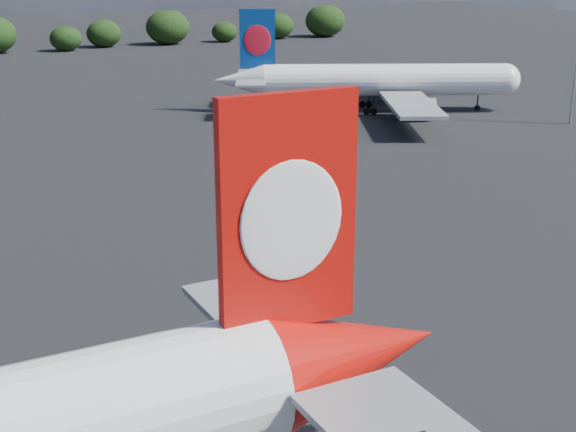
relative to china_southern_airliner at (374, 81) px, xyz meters
name	(u,v)px	position (x,y,z in m)	size (l,w,h in m)	color
china_southern_airliner	(374,81)	(0.00, 0.00, 0.00)	(45.46, 43.79, 15.54)	white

